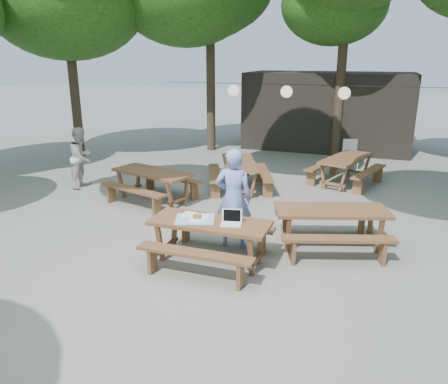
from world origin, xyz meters
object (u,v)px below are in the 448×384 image
at_px(main_picnic_table, 210,241).
at_px(second_person, 82,157).
at_px(picnic_table_nw, 153,186).
at_px(woman, 233,198).
at_px(plastic_chair, 350,161).

distance_m(main_picnic_table, second_person, 5.75).
bearing_deg(picnic_table_nw, woman, -18.37).
relative_size(picnic_table_nw, plastic_chair, 2.51).
height_order(main_picnic_table, woman, woman).
distance_m(second_person, plastic_chair, 7.97).
bearing_deg(plastic_chair, picnic_table_nw, -147.44).
relative_size(second_person, plastic_chair, 1.79).
height_order(picnic_table_nw, woman, woman).
bearing_deg(second_person, picnic_table_nw, -106.86).
bearing_deg(main_picnic_table, plastic_chair, 77.02).
height_order(main_picnic_table, picnic_table_nw, same).
bearing_deg(picnic_table_nw, main_picnic_table, -30.32).
distance_m(woman, second_person, 5.47).
xyz_separation_m(woman, plastic_chair, (1.59, 6.72, -0.66)).
xyz_separation_m(main_picnic_table, woman, (0.14, 0.81, 0.53)).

